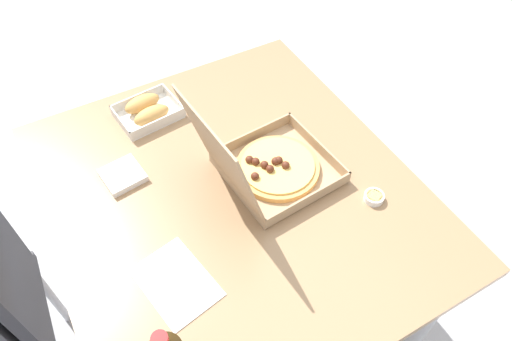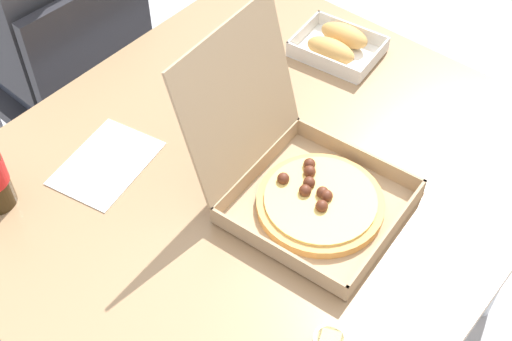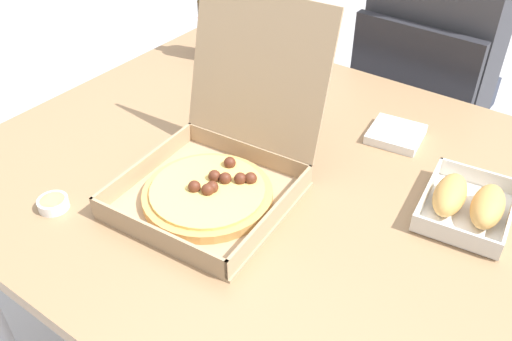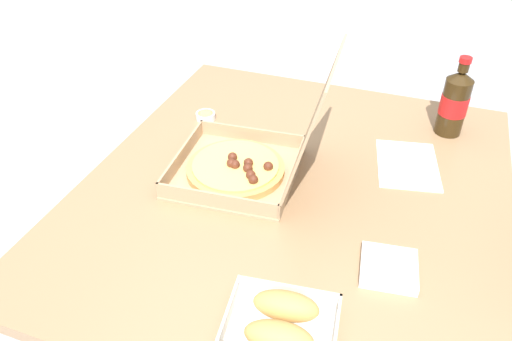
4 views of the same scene
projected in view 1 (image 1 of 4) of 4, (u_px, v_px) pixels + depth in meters
name	position (u px, v px, depth m)	size (l,w,h in m)	color
ground_plane	(239.00, 299.00, 1.87)	(10.00, 10.00, 0.00)	#B2B2B7
dining_table	(232.00, 207.00, 1.38)	(1.12, 1.00, 0.72)	#997551
pizza_box_open	(268.00, 166.00, 1.32)	(0.32, 0.39, 0.33)	tan
bread_side_box	(147.00, 110.00, 1.50)	(0.17, 0.21, 0.06)	white
paper_menu	(176.00, 282.00, 1.14)	(0.21, 0.15, 0.00)	white
napkin_pile	(123.00, 175.00, 1.34)	(0.11, 0.11, 0.02)	white
dipping_sauce_cup	(374.00, 197.00, 1.29)	(0.06, 0.06, 0.02)	white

